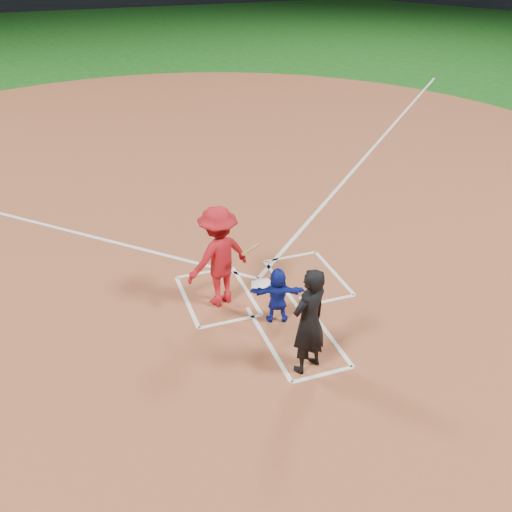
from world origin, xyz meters
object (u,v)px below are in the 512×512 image
object	(u,v)px
home_plate	(263,286)
umpire	(309,321)
catcher	(278,295)
batter_at_plate	(219,257)

from	to	relation	value
home_plate	umpire	distance (m)	2.72
catcher	umpire	bearing A→B (deg)	106.57
umpire	batter_at_plate	size ratio (longest dim) A/B	0.94
home_plate	umpire	xyz separation A→B (m)	(-0.18, -2.55, 0.94)
catcher	umpire	distance (m)	1.45
home_plate	catcher	world-z (taller)	catcher
home_plate	batter_at_plate	distance (m)	1.41
home_plate	catcher	xyz separation A→B (m)	(-0.15, -1.15, 0.54)
umpire	batter_at_plate	world-z (taller)	batter_at_plate
umpire	batter_at_plate	xyz separation A→B (m)	(-0.79, 2.33, 0.06)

